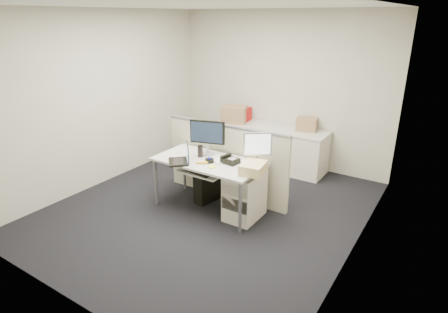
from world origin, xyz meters
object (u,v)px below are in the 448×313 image
Objects in this scene: monitor_main at (208,138)px; desk at (209,165)px; laptop at (178,154)px; desk_phone at (230,161)px.

desk is at bearing -68.86° from monitor_main.
monitor_main reaches higher than laptop.
desk_phone is at bearing 14.93° from desk.
monitor_main is at bearing 175.07° from desk_phone.
laptop is (-0.30, -0.28, 0.19)m from desk.
desk_phone is at bearing -29.60° from monitor_main.
desk is at bearing 90.73° from laptop.
desk_phone is (0.44, -0.10, -0.22)m from monitor_main.
laptop is at bearing -136.97° from desk.
desk is at bearing -157.20° from desk_phone.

